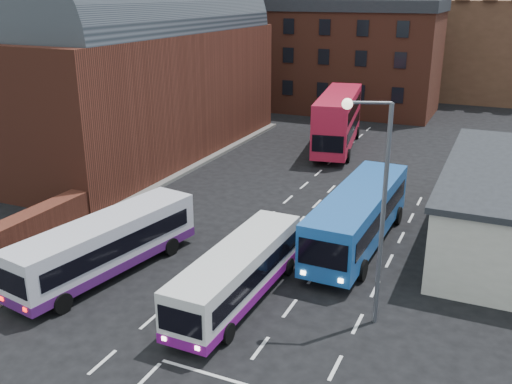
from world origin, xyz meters
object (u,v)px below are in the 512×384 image
at_px(bus_white_outbound, 106,242).
at_px(bus_white_inbound, 238,271).
at_px(street_lamp, 376,195).
at_px(bus_blue, 359,214).
at_px(bus_red_double, 338,120).

bearing_deg(bus_white_outbound, bus_white_inbound, 10.96).
height_order(bus_white_inbound, street_lamp, street_lamp).
xyz_separation_m(bus_blue, bus_red_double, (-6.73, 18.97, 0.72)).
height_order(bus_red_double, street_lamp, street_lamp).
relative_size(bus_red_double, street_lamp, 1.33).
height_order(bus_blue, bus_red_double, bus_red_double).
distance_m(bus_white_inbound, street_lamp, 6.99).
relative_size(bus_white_inbound, street_lamp, 1.01).
relative_size(bus_white_outbound, bus_white_inbound, 1.11).
bearing_deg(bus_blue, bus_white_inbound, 68.74).
bearing_deg(bus_white_inbound, bus_white_outbound, 2.36).
bearing_deg(street_lamp, bus_blue, 107.75).
relative_size(bus_white_inbound, bus_red_double, 0.76).
bearing_deg(bus_white_outbound, bus_red_double, 92.31).
bearing_deg(bus_white_outbound, street_lamp, 13.66).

